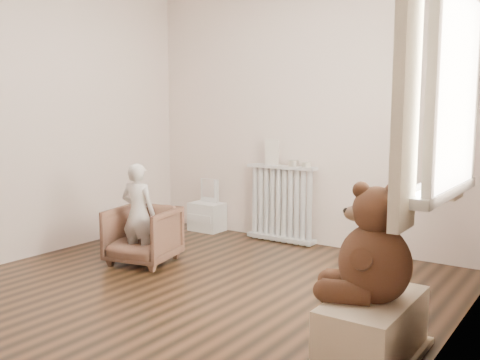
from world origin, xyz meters
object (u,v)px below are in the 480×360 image
Objects in this scene: toy_vanity at (207,206)px; armchair at (143,235)px; toy_bench at (373,324)px; child at (138,213)px; radiator at (281,204)px; plush_cat at (452,163)px; teddy_bear at (375,240)px.

toy_vanity is 1.05× the size of armchair.
child is at bearing 166.48° from toy_bench.
radiator is 1.43× the size of armchair.
radiator is 2.60m from toy_bench.
plush_cat is (2.79, -0.95, 0.72)m from toy_vanity.
child is 3.07× the size of plush_cat.
toy_vanity is 3.31m from teddy_bear.
teddy_bear is at bearing -48.94° from radiator.
radiator is 2.76× the size of plush_cat.
armchair is at bearing 146.18° from teddy_bear.
child reaches higher than armchair.
toy_vanity is 3.27m from toy_bench.
toy_bench is at bearing -82.54° from plush_cat.
toy_vanity is at bearing -178.16° from radiator.
child is (0.32, -1.36, 0.18)m from toy_vanity.
plush_cat is (0.13, 0.99, 0.33)m from teddy_bear.
armchair is 0.21m from child.
plush_cat is at bearing 63.49° from teddy_bear.
radiator is 1.52m from child.
teddy_bear is (2.65, -1.94, 0.40)m from toy_vanity.
radiator is 1.48m from armchair.
radiator is at bearing 112.31° from teddy_bear.
plush_cat is (2.47, 0.41, 0.54)m from child.
plush_cat is at bearing -4.62° from armchair.
armchair is 2.45m from teddy_bear.
plush_cat is (0.14, 0.97, 0.80)m from toy_bench.
plush_cat is at bearing -18.83° from toy_vanity.
radiator is at bearing 52.29° from armchair.
teddy_bear is (2.33, -0.58, 0.21)m from child.
plush_cat reaches higher than armchair.
plush_cat is at bearing -27.91° from radiator.
radiator is 0.94m from toy_vanity.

